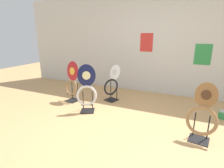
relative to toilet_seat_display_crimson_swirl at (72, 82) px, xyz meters
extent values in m
plane|color=tan|center=(1.51, -0.96, -0.46)|extent=(14.00, 14.00, 0.00)
cube|color=silver|center=(1.51, 1.46, 0.84)|extent=(8.00, 0.06, 2.60)
cube|color=red|center=(1.39, 1.43, 0.88)|extent=(0.33, 0.01, 0.47)
cube|color=#2D8E47|center=(2.75, 1.43, 0.63)|extent=(0.37, 0.01, 0.49)
cube|color=black|center=(0.00, -0.01, -0.46)|extent=(0.33, 0.33, 0.01)
cylinder|color=black|center=(-0.08, 0.09, -0.24)|extent=(0.02, 0.02, 0.42)
cylinder|color=black|center=(0.11, 0.06, -0.24)|extent=(0.02, 0.02, 0.42)
cylinder|color=black|center=(-0.02, -0.09, -0.29)|extent=(0.22, 0.06, 0.02)
torus|color=#9E7042|center=(-0.01, -0.03, -0.13)|extent=(0.39, 0.21, 0.36)
ellipsoid|color=#AD1E23|center=(0.01, 0.04, 0.26)|extent=(0.38, 0.15, 0.46)
ellipsoid|color=yellow|center=(0.00, 0.02, 0.26)|extent=(0.17, 0.06, 0.17)
sphere|color=silver|center=(-0.10, 0.03, 0.03)|extent=(0.02, 0.02, 0.02)
sphere|color=silver|center=(0.10, -0.01, 0.03)|extent=(0.02, 0.02, 0.02)
cube|color=black|center=(0.64, -0.38, -0.46)|extent=(0.37, 0.37, 0.01)
cylinder|color=black|center=(0.52, -0.33, -0.26)|extent=(0.02, 0.02, 0.39)
cylinder|color=black|center=(0.70, -0.25, -0.26)|extent=(0.02, 0.02, 0.39)
cylinder|color=black|center=(0.67, -0.45, -0.30)|extent=(0.21, 0.11, 0.02)
torus|color=silver|center=(0.65, -0.40, -0.11)|extent=(0.44, 0.31, 0.41)
ellipsoid|color=#141942|center=(0.62, -0.33, 0.29)|extent=(0.37, 0.21, 0.45)
ellipsoid|color=beige|center=(0.63, -0.34, 0.29)|extent=(0.16, 0.09, 0.17)
sphere|color=silver|center=(0.54, -0.39, 0.07)|extent=(0.02, 0.02, 0.02)
sphere|color=silver|center=(0.72, -0.31, 0.07)|extent=(0.02, 0.02, 0.02)
cube|color=black|center=(0.84, 0.41, -0.46)|extent=(0.35, 0.35, 0.01)
cylinder|color=black|center=(0.77, 0.52, -0.24)|extent=(0.02, 0.02, 0.43)
cylinder|color=black|center=(0.96, 0.47, -0.24)|extent=(0.02, 0.02, 0.43)
cylinder|color=black|center=(0.81, 0.34, -0.28)|extent=(0.22, 0.08, 0.02)
torus|color=black|center=(0.83, 0.39, -0.12)|extent=(0.45, 0.34, 0.37)
ellipsoid|color=white|center=(0.87, 0.54, 0.21)|extent=(0.33, 0.23, 0.36)
ellipsoid|color=silver|center=(0.87, 0.52, 0.21)|extent=(0.15, 0.09, 0.14)
sphere|color=silver|center=(0.77, 0.50, 0.03)|extent=(0.02, 0.02, 0.02)
sphere|color=silver|center=(0.94, 0.45, 0.03)|extent=(0.02, 0.02, 0.02)
cube|color=black|center=(2.74, -0.57, -0.46)|extent=(0.32, 0.32, 0.01)
cylinder|color=black|center=(2.66, -0.47, -0.26)|extent=(0.02, 0.02, 0.38)
cylinder|color=black|center=(2.85, -0.50, -0.26)|extent=(0.02, 0.02, 0.38)
cylinder|color=black|center=(2.73, -0.65, -0.30)|extent=(0.22, 0.05, 0.02)
torus|color=#9E7042|center=(2.74, -0.59, -0.13)|extent=(0.47, 0.32, 0.40)
ellipsoid|color=#936033|center=(2.76, -0.44, 0.22)|extent=(0.33, 0.19, 0.37)
ellipsoid|color=#4C2D19|center=(2.76, -0.45, 0.23)|extent=(0.15, 0.08, 0.14)
sphere|color=silver|center=(2.67, -0.49, 0.04)|extent=(0.02, 0.02, 0.02)
sphere|color=silver|center=(2.84, -0.51, 0.04)|extent=(0.02, 0.02, 0.02)
cylinder|color=#2D8E4C|center=(3.18, 0.41, -0.39)|extent=(0.16, 0.16, 0.15)
torus|color=silver|center=(3.18, 0.41, -0.32)|extent=(0.17, 0.17, 0.01)
cylinder|color=#B2B2B7|center=(3.18, 0.41, -0.32)|extent=(0.14, 0.14, 0.00)
camera|label=1|loc=(2.50, -3.23, 1.08)|focal=28.00mm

